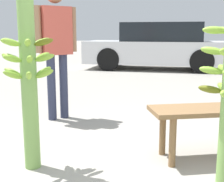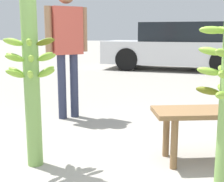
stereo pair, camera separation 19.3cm
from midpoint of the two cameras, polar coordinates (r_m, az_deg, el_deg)
name	(u,v)px [view 1 (the left image)]	position (r m, az deg, el deg)	size (l,w,h in m)	color
banana_stalk_left	(29,75)	(2.63, -17.05, 2.83)	(0.46, 0.44, 1.52)	#7AA851
vendor_person	(56,39)	(4.10, -11.53, 9.25)	(0.49, 0.45, 1.72)	#2D334C
parked_car	(158,47)	(9.79, 7.82, 7.99)	(4.48, 2.14, 1.42)	silver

